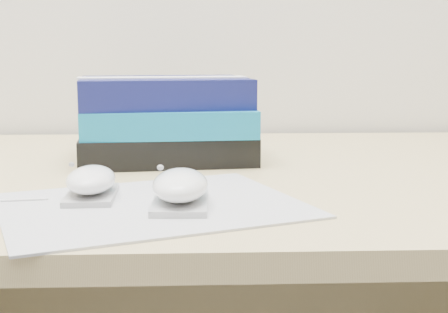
{
  "coord_description": "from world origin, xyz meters",
  "views": [
    {
      "loc": [
        -0.12,
        0.65,
        0.91
      ],
      "look_at": [
        -0.09,
        1.45,
        0.77
      ],
      "focal_mm": 50.0,
      "sensor_mm": 36.0,
      "label": 1
    }
  ],
  "objects_px": {
    "desk": "(272,298)",
    "pouch": "(152,119)",
    "mouse_front": "(180,188)",
    "book_stack": "(166,119)",
    "mouse_rear": "(91,182)"
  },
  "relations": [
    {
      "from": "mouse_rear",
      "to": "mouse_front",
      "type": "relative_size",
      "value": 0.92
    },
    {
      "from": "desk",
      "to": "pouch",
      "type": "relative_size",
      "value": 10.17
    },
    {
      "from": "mouse_front",
      "to": "book_stack",
      "type": "distance_m",
      "value": 0.33
    },
    {
      "from": "desk",
      "to": "mouse_rear",
      "type": "bearing_deg",
      "value": -133.97
    },
    {
      "from": "desk",
      "to": "mouse_front",
      "type": "bearing_deg",
      "value": -115.23
    },
    {
      "from": "mouse_rear",
      "to": "book_stack",
      "type": "xyz_separation_m",
      "value": [
        0.08,
        0.28,
        0.04
      ]
    },
    {
      "from": "mouse_front",
      "to": "book_stack",
      "type": "xyz_separation_m",
      "value": [
        -0.03,
        0.33,
        0.04
      ]
    },
    {
      "from": "mouse_rear",
      "to": "book_stack",
      "type": "bearing_deg",
      "value": 75.08
    },
    {
      "from": "mouse_rear",
      "to": "pouch",
      "type": "xyz_separation_m",
      "value": [
        0.05,
        0.31,
        0.04
      ]
    },
    {
      "from": "mouse_rear",
      "to": "pouch",
      "type": "height_order",
      "value": "pouch"
    },
    {
      "from": "mouse_front",
      "to": "book_stack",
      "type": "relative_size",
      "value": 0.39
    },
    {
      "from": "book_stack",
      "to": "pouch",
      "type": "distance_m",
      "value": 0.04
    },
    {
      "from": "mouse_front",
      "to": "pouch",
      "type": "xyz_separation_m",
      "value": [
        -0.06,
        0.36,
        0.04
      ]
    },
    {
      "from": "mouse_rear",
      "to": "pouch",
      "type": "relative_size",
      "value": 0.67
    },
    {
      "from": "desk",
      "to": "pouch",
      "type": "xyz_separation_m",
      "value": [
        -0.2,
        0.06,
        0.3
      ]
    }
  ]
}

